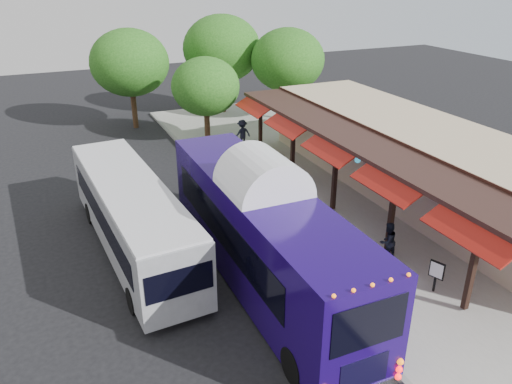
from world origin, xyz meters
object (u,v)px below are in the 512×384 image
ped_b (388,241)px  coach_bus (263,230)px  ped_a (287,197)px  ped_c (295,226)px  city_bus (132,214)px  sign_board (437,271)px  ped_d (242,133)px

ped_b → coach_bus: bearing=-15.1°
ped_a → ped_c: ped_a is taller
city_bus → ped_b: size_ratio=7.24×
ped_c → sign_board: 5.46m
ped_d → sign_board: size_ratio=1.45×
coach_bus → ped_a: coach_bus is taller
ped_c → coach_bus: bearing=6.9°
ped_b → ped_d: size_ratio=0.90×
ped_c → ped_b: bearing=113.7°
city_bus → sign_board: size_ratio=9.41×
city_bus → sign_board: bearing=-42.7°
city_bus → sign_board: 11.32m
coach_bus → ped_b: bearing=-8.4°
ped_a → sign_board: bearing=-70.4°
ped_a → ped_b: 5.05m
city_bus → ped_d: bearing=44.3°
coach_bus → city_bus: 5.50m
coach_bus → city_bus: bearing=132.9°
coach_bus → city_bus: coach_bus is taller
ped_b → ped_d: ped_d is taller
ped_c → ped_a: bearing=-138.8°
ped_a → ped_b: size_ratio=1.24×
coach_bus → city_bus: size_ratio=1.11×
ped_a → ped_d: (1.87, 9.57, -0.10)m
ped_c → sign_board: bearing=95.0°
city_bus → ped_a: city_bus is taller
coach_bus → ped_a: 5.05m
city_bus → ped_a: (6.70, -0.06, -0.52)m
ped_a → ped_b: (1.87, -4.69, -0.19)m
ped_a → sign_board: 7.36m
coach_bus → ped_d: size_ratio=7.24×
ped_a → ped_c: bearing=-107.1°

